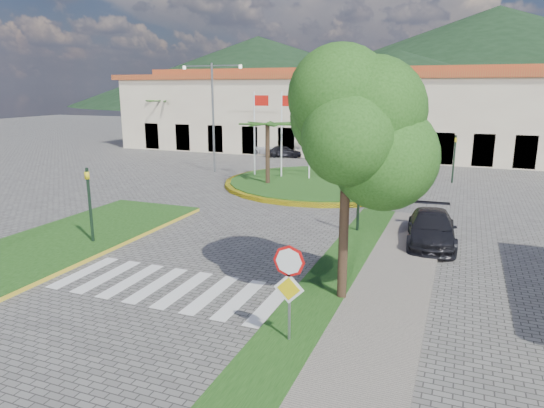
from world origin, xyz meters
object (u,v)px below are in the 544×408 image
at_px(roundabout_island, 321,182).
at_px(car_dark_a, 284,151).
at_px(white_van, 275,149).
at_px(car_dark_b, 461,158).
at_px(stop_sign, 289,279).
at_px(car_side_right, 431,228).
at_px(deciduous_tree, 347,128).

xyz_separation_m(roundabout_island, car_dark_a, (-6.78, 11.38, 0.38)).
height_order(white_van, car_dark_b, white_van).
height_order(stop_sign, white_van, stop_sign).
bearing_deg(car_dark_b, car_dark_a, 109.86).
relative_size(car_dark_a, car_side_right, 0.71).
distance_m(roundabout_island, white_van, 14.61).
bearing_deg(deciduous_tree, car_dark_b, 84.51).
relative_size(deciduous_tree, white_van, 1.55).
xyz_separation_m(roundabout_island, white_van, (-8.05, 12.19, 0.43)).
bearing_deg(car_dark_b, deciduous_tree, -171.80).
bearing_deg(white_van, stop_sign, -147.72).
xyz_separation_m(car_dark_a, car_dark_b, (15.16, 1.64, -0.02)).
xyz_separation_m(roundabout_island, stop_sign, (4.90, -20.04, 1.62)).
height_order(deciduous_tree, car_side_right, deciduous_tree).
height_order(roundabout_island, white_van, roundabout_island).
xyz_separation_m(roundabout_island, car_side_right, (7.59, -10.24, 0.50)).
relative_size(white_van, car_dark_b, 1.35).
distance_m(deciduous_tree, white_van, 32.50).
relative_size(car_dark_a, car_dark_b, 1.00).
bearing_deg(stop_sign, deciduous_tree, 78.82).
distance_m(roundabout_island, deciduous_tree, 18.55).
distance_m(stop_sign, white_van, 34.75).
height_order(roundabout_island, car_dark_b, roundabout_island).
bearing_deg(stop_sign, car_side_right, 74.64).
height_order(roundabout_island, stop_sign, roundabout_island).
bearing_deg(car_side_right, white_van, 120.03).
relative_size(stop_sign, white_van, 0.61).
height_order(roundabout_island, deciduous_tree, deciduous_tree).
height_order(stop_sign, car_side_right, stop_sign).
xyz_separation_m(stop_sign, car_side_right, (2.69, 9.79, -1.12)).
bearing_deg(deciduous_tree, stop_sign, -101.18).
bearing_deg(car_dark_b, roundabout_island, 160.92).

